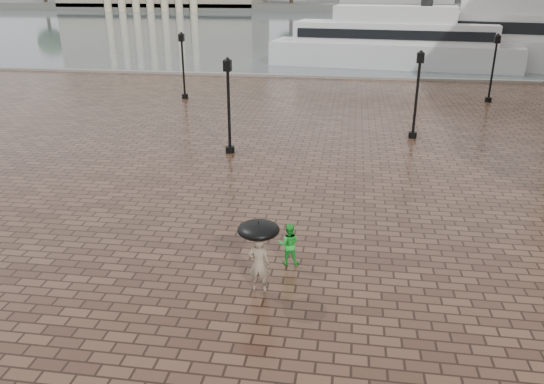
{
  "coord_description": "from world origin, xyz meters",
  "views": [
    {
      "loc": [
        -0.31,
        -14.0,
        7.75
      ],
      "look_at": [
        -2.69,
        1.72,
        1.4
      ],
      "focal_mm": 35.0,
      "sensor_mm": 36.0,
      "label": 1
    }
  ],
  "objects_px": {
    "adult_pedestrian": "(259,264)",
    "street_lamps": "(332,80)",
    "child_pedestrian": "(289,244)",
    "ferry_far": "(534,38)",
    "ferry_near": "(393,42)"
  },
  "relations": [
    {
      "from": "child_pedestrian",
      "to": "ferry_far",
      "type": "height_order",
      "value": "ferry_far"
    },
    {
      "from": "adult_pedestrian",
      "to": "child_pedestrian",
      "type": "xyz_separation_m",
      "value": [
        0.61,
        1.56,
        -0.16
      ]
    },
    {
      "from": "adult_pedestrian",
      "to": "child_pedestrian",
      "type": "distance_m",
      "value": 1.68
    },
    {
      "from": "street_lamps",
      "to": "ferry_far",
      "type": "relative_size",
      "value": 0.75
    },
    {
      "from": "ferry_far",
      "to": "child_pedestrian",
      "type": "bearing_deg",
      "value": -100.12
    },
    {
      "from": "ferry_near",
      "to": "ferry_far",
      "type": "bearing_deg",
      "value": 10.1
    },
    {
      "from": "street_lamps",
      "to": "ferry_far",
      "type": "bearing_deg",
      "value": 52.09
    },
    {
      "from": "child_pedestrian",
      "to": "ferry_far",
      "type": "relative_size",
      "value": 0.04
    },
    {
      "from": "street_lamps",
      "to": "ferry_near",
      "type": "xyz_separation_m",
      "value": [
        4.83,
        22.15,
        -0.03
      ]
    },
    {
      "from": "street_lamps",
      "to": "child_pedestrian",
      "type": "height_order",
      "value": "street_lamps"
    },
    {
      "from": "ferry_near",
      "to": "ferry_far",
      "type": "relative_size",
      "value": 0.83
    },
    {
      "from": "street_lamps",
      "to": "adult_pedestrian",
      "type": "bearing_deg",
      "value": -92.92
    },
    {
      "from": "adult_pedestrian",
      "to": "child_pedestrian",
      "type": "height_order",
      "value": "adult_pedestrian"
    },
    {
      "from": "street_lamps",
      "to": "ferry_near",
      "type": "height_order",
      "value": "ferry_near"
    },
    {
      "from": "adult_pedestrian",
      "to": "street_lamps",
      "type": "bearing_deg",
      "value": -94.27
    }
  ]
}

